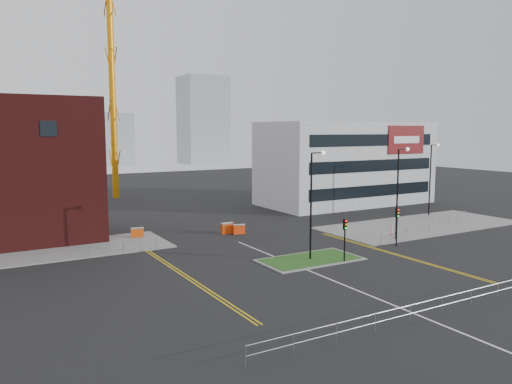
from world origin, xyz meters
TOP-DOWN VIEW (x-y plane):
  - ground at (0.00, 0.00)m, footprint 200.00×200.00m
  - pavement_left at (-20.00, 22.00)m, footprint 28.00×8.00m
  - pavement_right at (22.00, 14.00)m, footprint 24.00×10.00m
  - island_kerb at (2.00, 8.00)m, footprint 8.60×4.60m
  - grass_island at (2.00, 8.00)m, footprint 8.00×4.00m
  - office_block at (26.01, 31.97)m, footprint 25.00×12.20m
  - tower_crane at (3.51, 53.55)m, footprint 51.50×14.50m
  - streetlamp_island at (2.22, 8.00)m, footprint 1.46×0.36m
  - streetlamp_right_near at (14.22, 10.00)m, footprint 1.46×0.36m
  - streetlamp_right_far at (28.22, 18.00)m, footprint 1.46×0.36m
  - traffic_light_island at (4.00, 5.98)m, footprint 0.28×0.33m
  - traffic_light_right at (12.00, 7.98)m, footprint 0.28×0.33m
  - railing_front at (0.00, -6.00)m, footprint 24.05×0.05m
  - railing_left at (-11.00, 18.00)m, footprint 6.05×0.05m
  - railing_right at (20.50, 11.50)m, footprint 19.05×5.05m
  - centre_line at (0.00, 2.00)m, footprint 0.15×30.00m
  - yellow_left_a at (-9.00, 10.00)m, footprint 0.12×24.00m
  - yellow_left_b at (-8.70, 10.00)m, footprint 0.12×24.00m
  - yellow_right_a at (9.50, 6.00)m, footprint 0.12×20.00m
  - yellow_right_b at (9.80, 6.00)m, footprint 0.12×20.00m
  - skyline_b at (10.00, 130.00)m, footprint 24.00×12.00m
  - skyline_c at (45.00, 125.00)m, footprint 14.00×12.00m
  - skyline_d at (-8.00, 140.00)m, footprint 30.00×12.00m
  - pedestrian at (13.86, 10.47)m, footprint 0.61×0.42m
  - barrier_left at (-8.00, 23.78)m, footprint 1.32×0.74m
  - barrier_mid at (1.83, 20.34)m, footprint 1.28×0.68m
  - barrier_right at (0.90, 21.21)m, footprint 1.39×0.53m

SIDE VIEW (x-z plane):
  - ground at x=0.00m, z-range 0.00..0.00m
  - centre_line at x=0.00m, z-range 0.00..0.01m
  - yellow_left_a at x=-9.00m, z-range 0.00..0.01m
  - yellow_left_b at x=-8.70m, z-range 0.00..0.01m
  - yellow_right_a at x=9.50m, z-range 0.00..0.01m
  - yellow_right_b at x=9.80m, z-range 0.00..0.01m
  - island_kerb at x=2.00m, z-range 0.00..0.08m
  - pavement_left at x=-20.00m, z-range 0.00..0.12m
  - pavement_right at x=22.00m, z-range 0.00..0.12m
  - grass_island at x=2.00m, z-range 0.00..0.12m
  - barrier_mid at x=1.83m, z-range 0.04..1.07m
  - barrier_left at x=-8.00m, z-range 0.05..1.10m
  - barrier_right at x=0.90m, z-range 0.05..1.20m
  - railing_left at x=-11.00m, z-range 0.19..1.29m
  - railing_right at x=20.50m, z-range 0.23..1.33m
  - railing_front at x=0.00m, z-range 0.23..1.33m
  - pedestrian at x=13.86m, z-range 0.00..1.58m
  - traffic_light_island at x=4.00m, z-range 0.74..4.39m
  - traffic_light_right at x=12.00m, z-range 0.74..4.39m
  - streetlamp_island at x=2.22m, z-range 0.82..10.00m
  - streetlamp_right_near at x=14.22m, z-range 0.82..10.00m
  - streetlamp_right_far at x=28.22m, z-range 0.82..10.00m
  - skyline_d at x=-8.00m, z-range 0.00..12.00m
  - office_block at x=26.01m, z-range 0.00..12.00m
  - skyline_b at x=10.00m, z-range 0.00..16.00m
  - skyline_c at x=45.00m, z-range 0.00..28.00m
  - tower_crane at x=3.51m, z-range 7.44..46.91m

